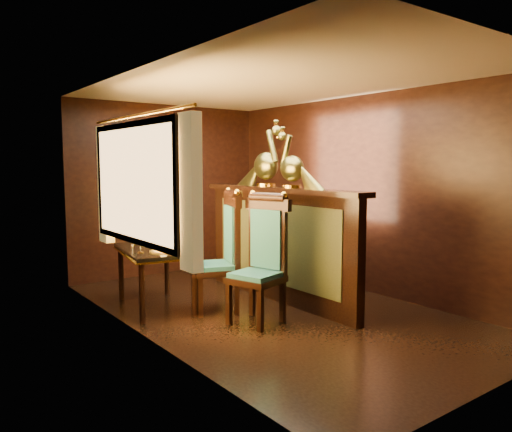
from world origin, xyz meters
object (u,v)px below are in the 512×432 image
object	(u,v)px
chair_right	(225,247)
peacock_right	(266,154)
chair_left	(263,254)
dining_table	(155,254)
peacock_left	(292,157)

from	to	relation	value
chair_right	peacock_right	bearing A→B (deg)	35.55
chair_left	chair_right	bearing A→B (deg)	84.59
chair_left	peacock_right	xyz separation A→B (m)	(0.62, 0.75, 1.05)
dining_table	chair_right	world-z (taller)	chair_right
chair_left	peacock_left	bearing A→B (deg)	6.85
peacock_left	dining_table	bearing A→B (deg)	147.42
peacock_right	dining_table	bearing A→B (deg)	164.68
chair_left	peacock_right	distance (m)	1.43
chair_left	peacock_left	world-z (taller)	peacock_left
peacock_left	peacock_right	xyz separation A→B (m)	(0.00, 0.48, 0.04)
chair_left	chair_right	xyz separation A→B (m)	(-0.11, 0.55, 0.01)
chair_left	dining_table	bearing A→B (deg)	105.51
dining_table	peacock_left	size ratio (longest dim) A/B	1.80
peacock_left	peacock_right	world-z (taller)	peacock_right
dining_table	chair_right	distance (m)	0.82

